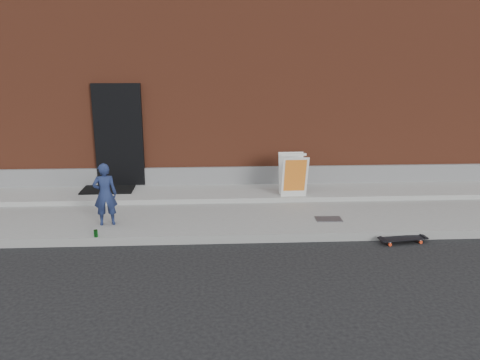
{
  "coord_description": "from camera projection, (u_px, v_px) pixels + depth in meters",
  "views": [
    {
      "loc": [
        -0.48,
        -7.38,
        3.03
      ],
      "look_at": [
        -0.04,
        0.8,
        0.9
      ],
      "focal_mm": 35.0,
      "sensor_mm": 36.0,
      "label": 1
    }
  ],
  "objects": [
    {
      "name": "building",
      "position": [
        230.0,
        77.0,
        14.05
      ],
      "size": [
        20.0,
        8.1,
        5.0
      ],
      "color": "brown",
      "rests_on": "ground"
    },
    {
      "name": "soda_can",
      "position": [
        96.0,
        233.0,
        7.78
      ],
      "size": [
        0.09,
        0.09,
        0.12
      ],
      "primitive_type": "cylinder",
      "rotation": [
        0.0,
        0.0,
        -0.41
      ],
      "color": "#167220",
      "rests_on": "sidewalk"
    },
    {
      "name": "skateboard",
      "position": [
        403.0,
        239.0,
        7.92
      ],
      "size": [
        0.83,
        0.32,
        0.09
      ],
      "color": "red",
      "rests_on": "ground"
    },
    {
      "name": "sidewalk",
      "position": [
        240.0,
        211.0,
        9.35
      ],
      "size": [
        20.0,
        3.0,
        0.15
      ],
      "primitive_type": "cube",
      "color": "gray",
      "rests_on": "ground"
    },
    {
      "name": "ground",
      "position": [
        245.0,
        243.0,
        7.92
      ],
      "size": [
        80.0,
        80.0,
        0.0
      ],
      "primitive_type": "plane",
      "color": "black",
      "rests_on": "ground"
    },
    {
      "name": "doormat",
      "position": [
        109.0,
        188.0,
        10.31
      ],
      "size": [
        1.12,
        0.91,
        0.03
      ],
      "primitive_type": "cube",
      "rotation": [
        0.0,
        0.0,
        0.02
      ],
      "color": "black",
      "rests_on": "apron"
    },
    {
      "name": "child",
      "position": [
        105.0,
        194.0,
        8.25
      ],
      "size": [
        0.45,
        0.33,
        1.12
      ],
      "primitive_type": "imported",
      "rotation": [
        0.0,
        0.0,
        3.31
      ],
      "color": "#1A254B",
      "rests_on": "sidewalk"
    },
    {
      "name": "utility_plate",
      "position": [
        329.0,
        219.0,
        8.65
      ],
      "size": [
        0.48,
        0.32,
        0.01
      ],
      "primitive_type": "cube",
      "rotation": [
        0.0,
        0.0,
        -0.04
      ],
      "color": "#535358",
      "rests_on": "sidewalk"
    },
    {
      "name": "pizza_sign",
      "position": [
        293.0,
        175.0,
        9.71
      ],
      "size": [
        0.55,
        0.64,
        0.89
      ],
      "color": "silver",
      "rests_on": "apron"
    },
    {
      "name": "apron",
      "position": [
        238.0,
        193.0,
        10.19
      ],
      "size": [
        20.0,
        1.2,
        0.1
      ],
      "primitive_type": "cube",
      "color": "gray",
      "rests_on": "sidewalk"
    }
  ]
}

